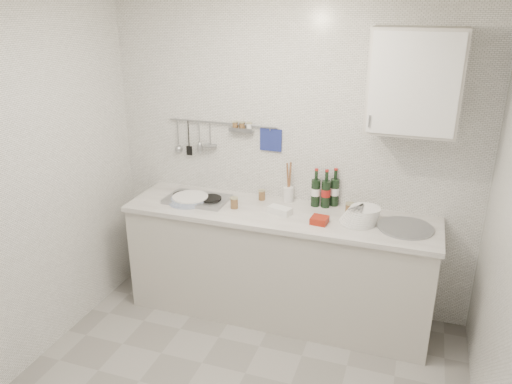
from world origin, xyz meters
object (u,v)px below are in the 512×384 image
at_px(plate_stack_hob, 189,199).
at_px(wall_cabinet, 415,81).
at_px(utensil_crock, 288,192).
at_px(plate_stack_sink, 361,215).
at_px(wine_bottles, 326,188).

bearing_deg(plate_stack_hob, wall_cabinet, 5.91).
bearing_deg(utensil_crock, plate_stack_sink, -20.21).
xyz_separation_m(wall_cabinet, wine_bottles, (-0.59, 0.11, -0.87)).
bearing_deg(plate_stack_sink, utensil_crock, 159.79).
height_order(wall_cabinet, utensil_crock, wall_cabinet).
relative_size(plate_stack_hob, utensil_crock, 0.93).
height_order(plate_stack_hob, plate_stack_sink, plate_stack_sink).
relative_size(wine_bottles, utensil_crock, 0.91).
bearing_deg(plate_stack_sink, plate_stack_hob, -177.76).
xyz_separation_m(wall_cabinet, plate_stack_hob, (-1.65, -0.17, -1.00)).
height_order(wine_bottles, utensil_crock, utensil_crock).
bearing_deg(plate_stack_hob, wine_bottles, 14.83).
distance_m(plate_stack_hob, plate_stack_sink, 1.38).
height_order(wall_cabinet, wine_bottles, wall_cabinet).
xyz_separation_m(plate_stack_hob, wine_bottles, (1.06, 0.28, 0.13)).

